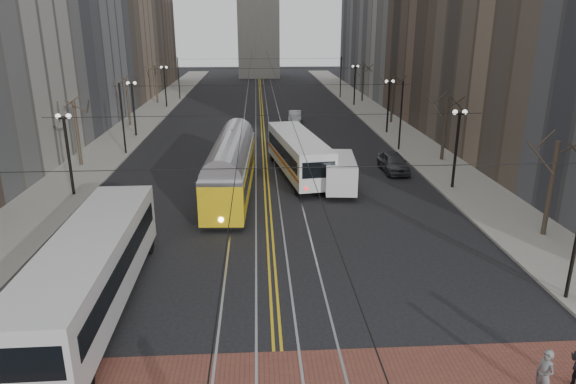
{
  "coord_description": "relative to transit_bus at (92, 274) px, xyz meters",
  "views": [
    {
      "loc": [
        -0.59,
        -17.33,
        11.7
      ],
      "look_at": [
        0.98,
        8.94,
        3.0
      ],
      "focal_mm": 32.0,
      "sensor_mm": 36.0,
      "label": 1
    }
  ],
  "objects": [
    {
      "name": "ground",
      "position": [
        7.65,
        -2.44,
        -1.7
      ],
      "size": [
        260.0,
        260.0,
        0.0
      ],
      "primitive_type": "plane",
      "color": "black",
      "rests_on": "ground"
    },
    {
      "name": "centre_lines",
      "position": [
        7.65,
        42.56,
        -1.69
      ],
      "size": [
        0.42,
        130.0,
        0.01
      ],
      "primitive_type": "cube",
      "color": "gold",
      "rests_on": "ground"
    },
    {
      "name": "pedestrian_b",
      "position": [
        16.14,
        -6.46,
        -0.79
      ],
      "size": [
        0.57,
        0.74,
        1.79
      ],
      "primitive_type": "imported",
      "rotation": [
        0.0,
        0.0,
        4.95
      ],
      "color": "slate",
      "rests_on": "crosswalk_band"
    },
    {
      "name": "trolley_wires",
      "position": [
        7.65,
        32.39,
        2.07
      ],
      "size": [
        25.96,
        120.0,
        6.6
      ],
      "color": "black",
      "rests_on": "ground"
    },
    {
      "name": "street_trees",
      "position": [
        7.65,
        32.81,
        1.1
      ],
      "size": [
        31.68,
        53.28,
        5.6
      ],
      "color": "#382D23",
      "rests_on": "ground"
    },
    {
      "name": "lamp_posts",
      "position": [
        7.65,
        26.31,
        1.1
      ],
      "size": [
        27.6,
        57.2,
        5.6
      ],
      "color": "black",
      "rests_on": "ground"
    },
    {
      "name": "sidewalk_left",
      "position": [
        -7.35,
        42.56,
        -1.63
      ],
      "size": [
        5.0,
        140.0,
        0.15
      ],
      "primitive_type": "cube",
      "color": "gray",
      "rests_on": "ground"
    },
    {
      "name": "cargo_van",
      "position": [
        12.92,
        15.68,
        -0.47
      ],
      "size": [
        2.63,
        5.72,
        2.46
      ],
      "primitive_type": "cube",
      "rotation": [
        0.0,
        0.0,
        -0.09
      ],
      "color": "silver",
      "rests_on": "ground"
    },
    {
      "name": "streetcar_rails",
      "position": [
        7.65,
        42.56,
        -1.7
      ],
      "size": [
        4.8,
        130.0,
        0.02
      ],
      "primitive_type": "cube",
      "color": "gray",
      "rests_on": "ground"
    },
    {
      "name": "rear_bus",
      "position": [
        10.24,
        19.79,
        -0.08
      ],
      "size": [
        4.5,
        12.71,
        3.25
      ],
      "primitive_type": "cube",
      "rotation": [
        0.0,
        0.0,
        0.15
      ],
      "color": "white",
      "rests_on": "ground"
    },
    {
      "name": "sedan_silver",
      "position": [
        11.65,
        42.59,
        -0.99
      ],
      "size": [
        1.89,
        4.45,
        1.43
      ],
      "primitive_type": "imported",
      "rotation": [
        0.0,
        0.0,
        -0.09
      ],
      "color": "#A0A3A7",
      "rests_on": "ground"
    },
    {
      "name": "transit_bus",
      "position": [
        0.0,
        0.0,
        0.0
      ],
      "size": [
        3.0,
        13.65,
        3.41
      ],
      "primitive_type": "cube",
      "rotation": [
        0.0,
        0.0,
        0.01
      ],
      "color": "silver",
      "rests_on": "ground"
    },
    {
      "name": "streetcar",
      "position": [
        5.15,
        15.08,
        -0.03
      ],
      "size": [
        3.24,
        14.26,
        3.34
      ],
      "primitive_type": "cube",
      "rotation": [
        0.0,
        0.0,
        -0.04
      ],
      "color": "gold",
      "rests_on": "ground"
    },
    {
      "name": "sidewalk_right",
      "position": [
        22.65,
        42.56,
        -1.63
      ],
      "size": [
        5.0,
        140.0,
        0.15
      ],
      "primitive_type": "cube",
      "color": "gray",
      "rests_on": "ground"
    },
    {
      "name": "sedan_grey",
      "position": [
        18.15,
        20.41,
        -0.91
      ],
      "size": [
        1.98,
        4.69,
        1.58
      ],
      "primitive_type": "imported",
      "rotation": [
        0.0,
        0.0,
        0.02
      ],
      "color": "#3F4147",
      "rests_on": "ground"
    }
  ]
}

